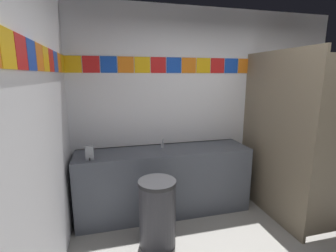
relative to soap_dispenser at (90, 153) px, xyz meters
name	(u,v)px	position (x,y,z in m)	size (l,w,h in m)	color
wall_back	(208,107)	(1.63, 0.48, 0.40)	(3.78, 0.09, 2.69)	silver
wall_side	(13,161)	(-0.30, -1.34, 0.40)	(0.09, 3.56, 2.69)	silver
vanity_counter	(164,181)	(0.90, 0.16, -0.51)	(2.23, 0.56, 0.86)	#4C515B
faucet_center	(163,144)	(0.90, 0.25, -0.03)	(0.04, 0.10, 0.14)	silver
soap_dispenser	(90,153)	(0.00, 0.00, 0.00)	(0.09, 0.09, 0.16)	gray
stall_divider	(299,141)	(2.40, -0.46, 0.10)	(0.92, 1.31, 2.10)	#726651
toilet	(295,181)	(2.79, -0.05, -0.64)	(0.39, 0.49, 0.74)	white
trash_bin	(157,213)	(0.68, -0.47, -0.57)	(0.40, 0.40, 0.74)	#333338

